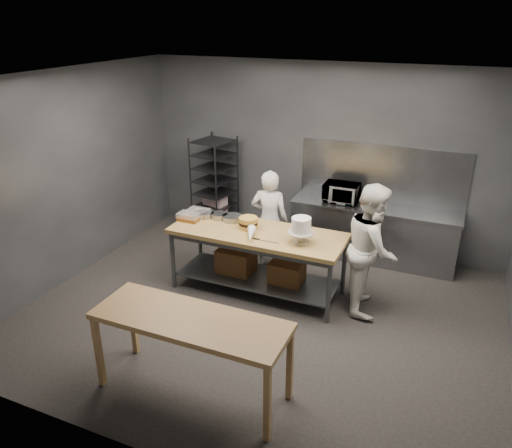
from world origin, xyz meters
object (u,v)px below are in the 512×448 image
at_px(near_counter, 190,326).
at_px(chef_right, 372,248).
at_px(chef_behind, 269,220).
at_px(work_table, 257,254).
at_px(microwave, 341,193).
at_px(layer_cake, 248,223).
at_px(frosted_cake_stand, 301,227).
at_px(speed_rack, 215,188).

distance_m(near_counter, chef_right, 2.70).
height_order(chef_behind, chef_right, chef_right).
bearing_deg(work_table, chef_behind, 98.85).
bearing_deg(microwave, layer_cake, -119.44).
height_order(near_counter, layer_cake, layer_cake).
xyz_separation_m(near_counter, frosted_cake_stand, (0.45, 2.04, 0.33)).
relative_size(speed_rack, microwave, 3.23).
bearing_deg(chef_behind, work_table, 91.04).
distance_m(near_counter, frosted_cake_stand, 2.12).
xyz_separation_m(near_counter, speed_rack, (-1.69, 3.72, 0.04)).
bearing_deg(chef_right, speed_rack, 53.76).
bearing_deg(layer_cake, speed_rack, 131.29).
bearing_deg(near_counter, chef_behind, 96.45).
relative_size(work_table, microwave, 4.43).
distance_m(near_counter, speed_rack, 4.09).
relative_size(microwave, frosted_cake_stand, 1.54).
xyz_separation_m(near_counter, layer_cake, (-0.36, 2.21, 0.19)).
height_order(frosted_cake_stand, layer_cake, frosted_cake_stand).
height_order(work_table, chef_right, chef_right).
xyz_separation_m(work_table, near_counter, (0.22, -2.18, 0.24)).
relative_size(speed_rack, layer_cake, 6.71).
bearing_deg(chef_behind, speed_rack, -38.84).
bearing_deg(work_table, chef_right, 6.51).
height_order(speed_rack, frosted_cake_stand, speed_rack).
height_order(work_table, near_counter, work_table).
distance_m(work_table, near_counter, 2.20).
xyz_separation_m(frosted_cake_stand, layer_cake, (-0.82, 0.17, -0.14)).
relative_size(near_counter, chef_right, 1.15).
height_order(chef_right, layer_cake, chef_right).
bearing_deg(frosted_cake_stand, chef_behind, 132.30).
bearing_deg(work_table, frosted_cake_stand, -11.61).
distance_m(chef_right, microwave, 1.66).
distance_m(work_table, frosted_cake_stand, 0.89).
distance_m(speed_rack, frosted_cake_stand, 2.74).
height_order(near_counter, chef_behind, chef_behind).
height_order(speed_rack, layer_cake, speed_rack).
bearing_deg(frosted_cake_stand, speed_rack, 141.94).
bearing_deg(microwave, chef_behind, -133.71).
xyz_separation_m(speed_rack, chef_behind, (1.36, -0.82, -0.07)).
xyz_separation_m(work_table, frosted_cake_stand, (0.67, -0.14, 0.57)).
xyz_separation_m(chef_right, layer_cake, (-1.68, -0.14, 0.13)).
xyz_separation_m(near_counter, chef_right, (1.32, 2.36, 0.06)).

